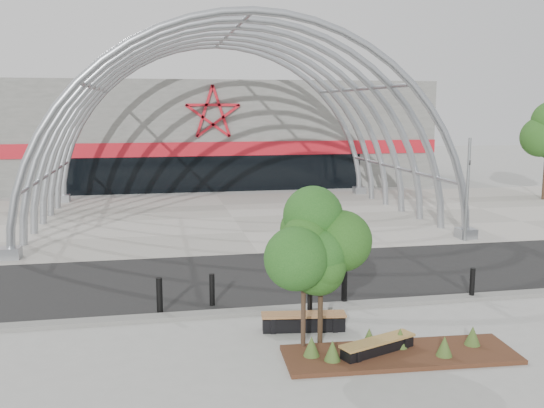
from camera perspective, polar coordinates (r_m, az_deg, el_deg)
The scene contains 17 objects.
ground at distance 18.91m, azimuth 2.36°, elevation -9.73°, with size 140.00×140.00×0.00m, color #979792.
road at distance 22.17m, azimuth 0.25°, elevation -6.83°, with size 140.00×7.00×0.02m, color black.
forecourt at distance 33.71m, azimuth -3.75°, elevation -1.26°, with size 60.00×17.00×0.04m, color #9D998F.
kerb at distance 18.66m, azimuth 2.54°, elevation -9.80°, with size 60.00×0.50×0.12m, color slate.
arena_building at distance 51.06m, azimuth -6.39°, elevation 6.74°, with size 34.00×15.24×8.00m.
vault_canopy at distance 33.71m, azimuth -3.75°, elevation -1.27°, with size 20.80×15.80×20.36m.
planting_bed at distance 15.71m, azimuth 11.66°, elevation -13.38°, with size 5.84×2.08×0.61m.
signal_pole at distance 28.69m, azimuth 17.92°, elevation 1.44°, with size 0.32×0.66×4.74m.
street_tree_0 at distance 15.06m, azimuth 3.02°, elevation -3.98°, with size 1.65×1.65×3.76m.
street_tree_1 at distance 15.38m, azimuth 4.66°, elevation -3.30°, with size 1.65×1.65×3.91m.
bench_0 at distance 17.04m, azimuth 2.98°, elevation -11.04°, with size 2.37×0.81×0.49m.
bench_1 at distance 15.60m, azimuth 9.92°, elevation -13.23°, with size 2.14×1.20×0.44m.
bollard_0 at distance 18.41m, azimuth -10.54°, elevation -8.55°, with size 0.18×0.18×1.13m, color black.
bollard_1 at distance 19.00m, azimuth -5.67°, elevation -8.05°, with size 0.16×0.16×1.02m, color black.
bollard_2 at distance 17.41m, azimuth 3.58°, elevation -9.84°, with size 0.15×0.15×0.92m, color black.
bollard_3 at distance 19.14m, azimuth 6.82°, elevation -7.83°, with size 0.18×0.18×1.10m, color black.
bollard_4 at distance 20.63m, azimuth 18.32°, elevation -7.11°, with size 0.16×0.16×1.01m, color black.
Camera 1 is at (-4.17, -17.39, 6.13)m, focal length 40.00 mm.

